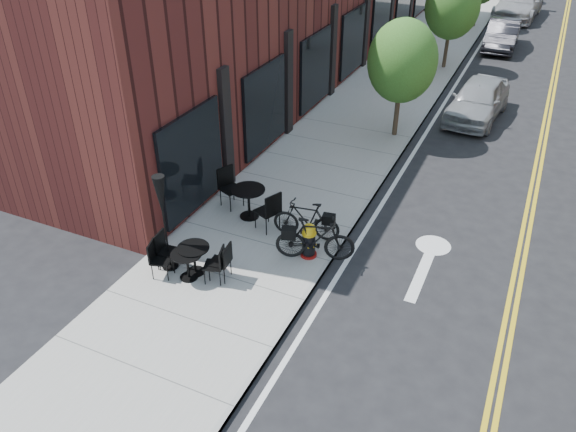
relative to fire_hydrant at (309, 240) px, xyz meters
The scene contains 14 objects.
ground 1.68m from the fire_hydrant, 69.86° to the right, with size 120.00×120.00×0.00m, color black.
sidewalk_near 8.65m from the fire_hydrant, 99.69° to the left, with size 4.00×70.00×0.12m, color #9E9B93.
tree_near_a 7.79m from the fire_hydrant, 90.41° to the left, with size 2.20×2.20×3.81m.
tree_near_b 15.66m from the fire_hydrant, 90.20° to the left, with size 2.30×2.30×3.98m.
fire_hydrant is the anchor object (origin of this frame).
bicycle_left 0.76m from the fire_hydrant, 117.73° to the left, with size 0.47×1.66×1.00m, color black.
bicycle_right 0.23m from the fire_hydrant, 18.87° to the right, with size 0.51×1.82×1.10m, color black.
bistro_set_a 2.80m from the fire_hydrant, 137.94° to the right, with size 1.64×0.86×0.86m.
bistro_set_b 2.64m from the fire_hydrant, 141.18° to the right, with size 1.69×0.79×0.90m.
bistro_set_c 2.25m from the fire_hydrant, 156.21° to the left, with size 2.01×1.25×1.07m.
patio_umbrella 3.43m from the fire_hydrant, 147.53° to the right, with size 0.38×0.38×2.33m.
parked_car_a 10.64m from the fire_hydrant, 78.36° to the left, with size 1.65×4.10×1.40m, color #929499.
parked_car_b 20.07m from the fire_hydrant, 84.81° to the left, with size 1.43×4.09×1.35m, color black.
parked_car_c 27.12m from the fire_hydrant, 86.08° to the left, with size 2.27×5.58×1.62m, color #A3A3A7.
Camera 1 is at (3.46, -8.32, 7.97)m, focal length 35.00 mm.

